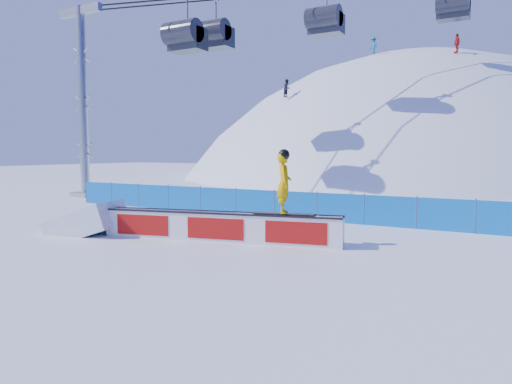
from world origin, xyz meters
The scene contains 7 objects.
ground centered at (0.00, 0.00, 0.00)m, with size 160.00×160.00×0.00m, color white.
snow_hill centered at (0.00, 42.00, -18.00)m, with size 64.00×64.00×64.00m.
safety_fence centered at (0.00, 4.50, 0.60)m, with size 22.05×0.05×1.30m.
rail_box centered at (1.82, -1.11, 0.48)m, with size 7.97×2.33×0.97m.
snow_ramp centered at (-3.09, -2.23, 0.00)m, with size 2.45×1.64×0.92m, color white, non-canonical shape.
snowboarder centered at (3.94, -0.63, 1.96)m, with size 1.96×0.81×2.02m.
distant_skiers centered at (0.44, 29.19, 10.99)m, with size 19.72×9.17×6.49m.
Camera 1 is at (10.05, -13.26, 2.90)m, focal length 32.00 mm.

